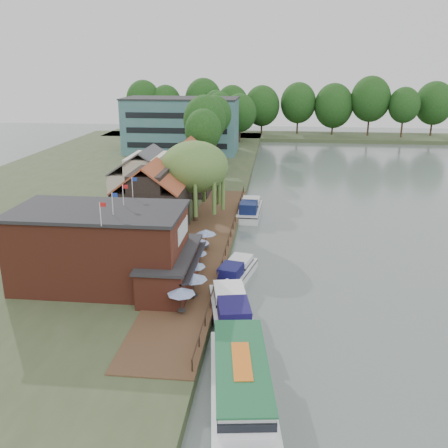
{
  "coord_description": "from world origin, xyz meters",
  "views": [
    {
      "loc": [
        -0.09,
        -42.2,
        20.74
      ],
      "look_at": [
        -6.0,
        12.0,
        3.0
      ],
      "focal_mm": 40.0,
      "sensor_mm": 36.0,
      "label": 1
    }
  ],
  "objects_px": {
    "cruiser_1": "(236,270)",
    "umbrella_3": "(196,260)",
    "cottage_c": "(187,167)",
    "tour_boat": "(242,388)",
    "umbrella_5": "(206,240)",
    "cruiser_0": "(231,307)",
    "pub": "(121,248)",
    "umbrella_1": "(194,286)",
    "swan": "(246,366)",
    "umbrella_2": "(193,273)",
    "cottage_a": "(151,198)",
    "willow": "(195,182)",
    "cruiser_2": "(250,207)",
    "umbrella_0": "(182,301)",
    "hotel_block": "(181,125)",
    "cottage_b": "(148,179)",
    "umbrella_4": "(199,249)"
  },
  "relations": [
    {
      "from": "umbrella_1",
      "to": "swan",
      "type": "relative_size",
      "value": 5.57
    },
    {
      "from": "pub",
      "to": "umbrella_3",
      "type": "height_order",
      "value": "pub"
    },
    {
      "from": "hotel_block",
      "to": "cottage_c",
      "type": "distance_m",
      "value": 37.9
    },
    {
      "from": "tour_boat",
      "to": "pub",
      "type": "bearing_deg",
      "value": 121.22
    },
    {
      "from": "cottage_a",
      "to": "tour_boat",
      "type": "height_order",
      "value": "cottage_a"
    },
    {
      "from": "cruiser_1",
      "to": "cruiser_0",
      "type": "bearing_deg",
      "value": -74.94
    },
    {
      "from": "umbrella_0",
      "to": "cruiser_2",
      "type": "distance_m",
      "value": 31.8
    },
    {
      "from": "cottage_b",
      "to": "tour_boat",
      "type": "relative_size",
      "value": 0.67
    },
    {
      "from": "umbrella_0",
      "to": "tour_boat",
      "type": "bearing_deg",
      "value": -60.02
    },
    {
      "from": "cottage_b",
      "to": "umbrella_1",
      "type": "bearing_deg",
      "value": -68.07
    },
    {
      "from": "umbrella_0",
      "to": "umbrella_2",
      "type": "distance_m",
      "value": 5.66
    },
    {
      "from": "cottage_b",
      "to": "swan",
      "type": "distance_m",
      "value": 39.51
    },
    {
      "from": "cottage_b",
      "to": "cottage_c",
      "type": "bearing_deg",
      "value": 66.04
    },
    {
      "from": "swan",
      "to": "cottage_a",
      "type": "bearing_deg",
      "value": 117.14
    },
    {
      "from": "cruiser_2",
      "to": "swan",
      "type": "bearing_deg",
      "value": -85.15
    },
    {
      "from": "willow",
      "to": "swan",
      "type": "xyz_separation_m",
      "value": [
        8.67,
        -30.7,
        -5.99
      ]
    },
    {
      "from": "cottage_a",
      "to": "umbrella_2",
      "type": "bearing_deg",
      "value": -62.78
    },
    {
      "from": "cottage_b",
      "to": "cruiser_2",
      "type": "bearing_deg",
      "value": 5.14
    },
    {
      "from": "cruiser_2",
      "to": "umbrella_1",
      "type": "bearing_deg",
      "value": -94.5
    },
    {
      "from": "cruiser_0",
      "to": "umbrella_2",
      "type": "bearing_deg",
      "value": 120.33
    },
    {
      "from": "cottage_c",
      "to": "umbrella_1",
      "type": "xyz_separation_m",
      "value": [
        7.04,
        -36.41,
        -2.96
      ]
    },
    {
      "from": "umbrella_0",
      "to": "willow",
      "type": "bearing_deg",
      "value": 96.83
    },
    {
      "from": "umbrella_0",
      "to": "umbrella_3",
      "type": "height_order",
      "value": "same"
    },
    {
      "from": "tour_boat",
      "to": "cruiser_0",
      "type": "bearing_deg",
      "value": 91.14
    },
    {
      "from": "cruiser_1",
      "to": "swan",
      "type": "height_order",
      "value": "cruiser_1"
    },
    {
      "from": "tour_boat",
      "to": "umbrella_1",
      "type": "bearing_deg",
      "value": 104.42
    },
    {
      "from": "willow",
      "to": "cruiser_2",
      "type": "xyz_separation_m",
      "value": [
        6.71,
        6.28,
        -4.95
      ]
    },
    {
      "from": "hotel_block",
      "to": "cottage_c",
      "type": "height_order",
      "value": "hotel_block"
    },
    {
      "from": "cruiser_1",
      "to": "umbrella_3",
      "type": "bearing_deg",
      "value": -154.78
    },
    {
      "from": "umbrella_2",
      "to": "umbrella_5",
      "type": "xyz_separation_m",
      "value": [
        -0.13,
        9.07,
        0.0
      ]
    },
    {
      "from": "cottage_c",
      "to": "tour_boat",
      "type": "distance_m",
      "value": 50.74
    },
    {
      "from": "umbrella_4",
      "to": "swan",
      "type": "height_order",
      "value": "umbrella_4"
    },
    {
      "from": "cottage_c",
      "to": "hotel_block",
      "type": "bearing_deg",
      "value": 102.2
    },
    {
      "from": "umbrella_5",
      "to": "cruiser_1",
      "type": "height_order",
      "value": "umbrella_5"
    },
    {
      "from": "umbrella_1",
      "to": "umbrella_5",
      "type": "height_order",
      "value": "same"
    },
    {
      "from": "cottage_c",
      "to": "swan",
      "type": "distance_m",
      "value": 46.6
    },
    {
      "from": "pub",
      "to": "cottage_a",
      "type": "relative_size",
      "value": 2.33
    },
    {
      "from": "cruiser_0",
      "to": "cottage_c",
      "type": "bearing_deg",
      "value": 94.23
    },
    {
      "from": "swan",
      "to": "umbrella_0",
      "type": "bearing_deg",
      "value": 136.27
    },
    {
      "from": "umbrella_3",
      "to": "swan",
      "type": "relative_size",
      "value": 5.4
    },
    {
      "from": "umbrella_1",
      "to": "umbrella_0",
      "type": "bearing_deg",
      "value": -100.03
    },
    {
      "from": "pub",
      "to": "cruiser_0",
      "type": "height_order",
      "value": "pub"
    },
    {
      "from": "cottage_c",
      "to": "tour_boat",
      "type": "bearing_deg",
      "value": -76.06
    },
    {
      "from": "pub",
      "to": "umbrella_2",
      "type": "height_order",
      "value": "pub"
    },
    {
      "from": "umbrella_1",
      "to": "umbrella_2",
      "type": "bearing_deg",
      "value": 100.37
    },
    {
      "from": "umbrella_0",
      "to": "cruiser_1",
      "type": "relative_size",
      "value": 0.26
    },
    {
      "from": "umbrella_5",
      "to": "cruiser_0",
      "type": "distance_m",
      "value": 14.17
    },
    {
      "from": "willow",
      "to": "umbrella_4",
      "type": "bearing_deg",
      "value": -79.14
    },
    {
      "from": "umbrella_1",
      "to": "swan",
      "type": "distance_m",
      "value": 9.96
    },
    {
      "from": "umbrella_4",
      "to": "umbrella_2",
      "type": "bearing_deg",
      "value": -85.85
    }
  ]
}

